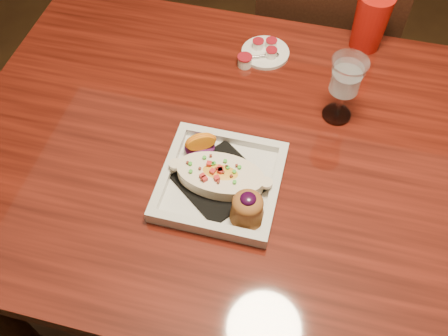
% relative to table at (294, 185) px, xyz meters
% --- Properties ---
extents(floor, '(7.00, 7.00, 0.00)m').
position_rel_table_xyz_m(floor, '(0.00, 0.00, -0.65)').
color(floor, '#301F10').
rests_on(floor, ground).
extents(table, '(1.50, 0.90, 0.75)m').
position_rel_table_xyz_m(table, '(0.00, 0.00, 0.00)').
color(table, maroon).
rests_on(table, floor).
extents(chair_far, '(0.42, 0.42, 0.93)m').
position_rel_table_xyz_m(chair_far, '(-0.00, 0.63, -0.15)').
color(chair_far, black).
rests_on(chair_far, floor).
extents(plate, '(0.24, 0.24, 0.08)m').
position_rel_table_xyz_m(plate, '(-0.14, -0.11, 0.12)').
color(plate, silver).
rests_on(plate, table).
extents(goblet, '(0.08, 0.08, 0.16)m').
position_rel_table_xyz_m(goblet, '(0.06, 0.15, 0.21)').
color(goblet, silver).
rests_on(goblet, table).
extents(saucer, '(0.12, 0.12, 0.08)m').
position_rel_table_xyz_m(saucer, '(-0.14, 0.31, 0.11)').
color(saucer, silver).
rests_on(saucer, table).
extents(creamer_loose, '(0.04, 0.04, 0.03)m').
position_rel_table_xyz_m(creamer_loose, '(-0.18, 0.25, 0.11)').
color(creamer_loose, white).
rests_on(creamer_loose, table).
extents(red_tumbler, '(0.09, 0.09, 0.15)m').
position_rel_table_xyz_m(red_tumbler, '(0.10, 0.40, 0.17)').
color(red_tumbler, red).
rests_on(red_tumbler, table).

